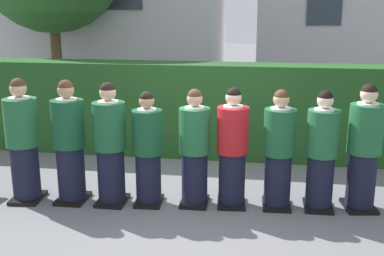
% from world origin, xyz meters
% --- Properties ---
extents(ground_plane, '(60.00, 60.00, 0.00)m').
position_xyz_m(ground_plane, '(0.00, 0.00, 0.00)').
color(ground_plane, slate).
extents(student_front_row_0, '(0.44, 0.51, 1.68)m').
position_xyz_m(student_front_row_0, '(-2.25, -0.20, 0.80)').
color(student_front_row_0, black).
rests_on(student_front_row_0, ground).
extents(student_front_row_1, '(0.43, 0.48, 1.66)m').
position_xyz_m(student_front_row_1, '(-1.63, -0.13, 0.79)').
color(student_front_row_1, black).
rests_on(student_front_row_1, ground).
extents(student_front_row_2, '(0.43, 0.51, 1.64)m').
position_xyz_m(student_front_row_2, '(-1.07, -0.12, 0.78)').
color(student_front_row_2, black).
rests_on(student_front_row_2, ground).
extents(student_front_row_3, '(0.40, 0.46, 1.52)m').
position_xyz_m(student_front_row_3, '(-0.58, -0.06, 0.72)').
color(student_front_row_3, black).
rests_on(student_front_row_3, ground).
extents(student_front_row_4, '(0.41, 0.49, 1.56)m').
position_xyz_m(student_front_row_4, '(0.03, 0.01, 0.74)').
color(student_front_row_4, black).
rests_on(student_front_row_4, ground).
extents(student_in_red_blazer, '(0.41, 0.48, 1.58)m').
position_xyz_m(student_in_red_blazer, '(0.52, 0.06, 0.75)').
color(student_in_red_blazer, black).
rests_on(student_in_red_blazer, ground).
extents(student_front_row_6, '(0.41, 0.46, 1.57)m').
position_xyz_m(student_front_row_6, '(1.12, 0.10, 0.74)').
color(student_front_row_6, black).
rests_on(student_front_row_6, ground).
extents(student_front_row_7, '(0.41, 0.49, 1.56)m').
position_xyz_m(student_front_row_7, '(1.66, 0.12, 0.74)').
color(student_front_row_7, black).
rests_on(student_front_row_7, ground).
extents(student_front_row_8, '(0.45, 0.55, 1.65)m').
position_xyz_m(student_front_row_8, '(2.18, 0.20, 0.79)').
color(student_front_row_8, black).
rests_on(student_front_row_8, ground).
extents(hedge, '(10.25, 0.70, 1.63)m').
position_xyz_m(hedge, '(0.00, 2.23, 0.81)').
color(hedge, '#214C1E').
rests_on(hedge, ground).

